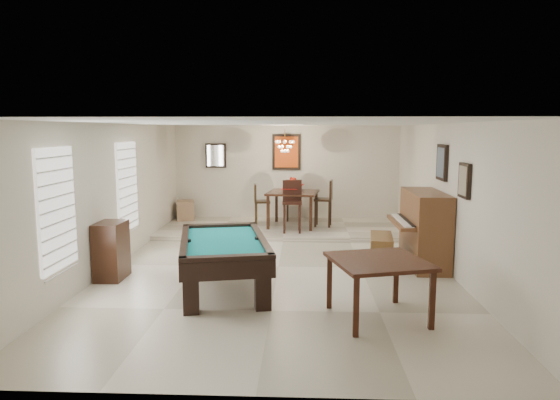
# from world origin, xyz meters

# --- Properties ---
(ground_plane) EXTENTS (6.00, 9.00, 0.02)m
(ground_plane) POSITION_xyz_m (0.00, 0.00, -0.01)
(ground_plane) COLOR beige
(wall_back) EXTENTS (6.00, 0.04, 2.60)m
(wall_back) POSITION_xyz_m (0.00, 4.50, 1.30)
(wall_back) COLOR silver
(wall_back) RESTS_ON ground_plane
(wall_front) EXTENTS (6.00, 0.04, 2.60)m
(wall_front) POSITION_xyz_m (0.00, -4.50, 1.30)
(wall_front) COLOR silver
(wall_front) RESTS_ON ground_plane
(wall_left) EXTENTS (0.04, 9.00, 2.60)m
(wall_left) POSITION_xyz_m (-3.00, 0.00, 1.30)
(wall_left) COLOR silver
(wall_left) RESTS_ON ground_plane
(wall_right) EXTENTS (0.04, 9.00, 2.60)m
(wall_right) POSITION_xyz_m (3.00, 0.00, 1.30)
(wall_right) COLOR silver
(wall_right) RESTS_ON ground_plane
(ceiling) EXTENTS (6.00, 9.00, 0.04)m
(ceiling) POSITION_xyz_m (0.00, 0.00, 2.60)
(ceiling) COLOR white
(ceiling) RESTS_ON wall_back
(dining_step) EXTENTS (6.00, 2.50, 0.12)m
(dining_step) POSITION_xyz_m (0.00, 3.25, 0.06)
(dining_step) COLOR beige
(dining_step) RESTS_ON ground_plane
(window_left_front) EXTENTS (0.06, 1.00, 1.70)m
(window_left_front) POSITION_xyz_m (-2.97, -2.20, 1.40)
(window_left_front) COLOR white
(window_left_front) RESTS_ON wall_left
(window_left_rear) EXTENTS (0.06, 1.00, 1.70)m
(window_left_rear) POSITION_xyz_m (-2.97, 0.60, 1.40)
(window_left_rear) COLOR white
(window_left_rear) RESTS_ON wall_left
(pool_table) EXTENTS (1.74, 2.58, 0.79)m
(pool_table) POSITION_xyz_m (-0.79, -1.37, 0.39)
(pool_table) COLOR black
(pool_table) RESTS_ON ground_plane
(square_table) EXTENTS (1.43, 1.43, 0.80)m
(square_table) POSITION_xyz_m (1.43, -2.45, 0.40)
(square_table) COLOR black
(square_table) RESTS_ON ground_plane
(upright_piano) EXTENTS (0.92, 1.64, 1.37)m
(upright_piano) POSITION_xyz_m (2.52, 0.24, 0.68)
(upright_piano) COLOR brown
(upright_piano) RESTS_ON ground_plane
(piano_bench) EXTENTS (0.51, 1.04, 0.56)m
(piano_bench) POSITION_xyz_m (1.89, 0.20, 0.28)
(piano_bench) COLOR brown
(piano_bench) RESTS_ON ground_plane
(apothecary_chest) EXTENTS (0.43, 0.64, 0.97)m
(apothecary_chest) POSITION_xyz_m (-2.77, -0.86, 0.48)
(apothecary_chest) COLOR black
(apothecary_chest) RESTS_ON ground_plane
(dining_table) EXTENTS (1.35, 1.35, 0.98)m
(dining_table) POSITION_xyz_m (0.20, 3.29, 0.61)
(dining_table) COLOR black
(dining_table) RESTS_ON dining_step
(flower_vase) EXTENTS (0.18, 0.18, 0.25)m
(flower_vase) POSITION_xyz_m (0.20, 3.29, 1.23)
(flower_vase) COLOR red
(flower_vase) RESTS_ON dining_table
(dining_chair_south) EXTENTS (0.45, 0.45, 1.20)m
(dining_chair_south) POSITION_xyz_m (0.19, 2.56, 0.72)
(dining_chair_south) COLOR black
(dining_chair_south) RESTS_ON dining_step
(dining_chair_north) EXTENTS (0.41, 0.41, 1.10)m
(dining_chair_north) POSITION_xyz_m (0.21, 4.07, 0.67)
(dining_chair_north) COLOR black
(dining_chair_north) RESTS_ON dining_step
(dining_chair_west) EXTENTS (0.43, 0.43, 1.04)m
(dining_chair_west) POSITION_xyz_m (-0.57, 3.34, 0.64)
(dining_chair_west) COLOR black
(dining_chair_west) RESTS_ON dining_step
(dining_chair_east) EXTENTS (0.48, 0.48, 1.15)m
(dining_chair_east) POSITION_xyz_m (0.94, 3.32, 0.69)
(dining_chair_east) COLOR black
(dining_chair_east) RESTS_ON dining_step
(corner_bench) EXTENTS (0.56, 0.65, 0.50)m
(corner_bench) POSITION_xyz_m (-2.67, 4.07, 0.37)
(corner_bench) COLOR #A17A57
(corner_bench) RESTS_ON dining_step
(chandelier) EXTENTS (0.44, 0.44, 0.60)m
(chandelier) POSITION_xyz_m (0.00, 3.20, 2.20)
(chandelier) COLOR #FFE5B2
(chandelier) RESTS_ON ceiling
(back_painting) EXTENTS (0.75, 0.06, 0.95)m
(back_painting) POSITION_xyz_m (0.00, 4.46, 1.90)
(back_painting) COLOR #D84C14
(back_painting) RESTS_ON wall_back
(back_mirror) EXTENTS (0.55, 0.06, 0.65)m
(back_mirror) POSITION_xyz_m (-1.90, 4.46, 1.80)
(back_mirror) COLOR white
(back_mirror) RESTS_ON wall_back
(right_picture_upper) EXTENTS (0.06, 0.55, 0.65)m
(right_picture_upper) POSITION_xyz_m (2.96, 0.30, 1.90)
(right_picture_upper) COLOR slate
(right_picture_upper) RESTS_ON wall_right
(right_picture_lower) EXTENTS (0.06, 0.45, 0.55)m
(right_picture_lower) POSITION_xyz_m (2.96, -1.00, 1.70)
(right_picture_lower) COLOR gray
(right_picture_lower) RESTS_ON wall_right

